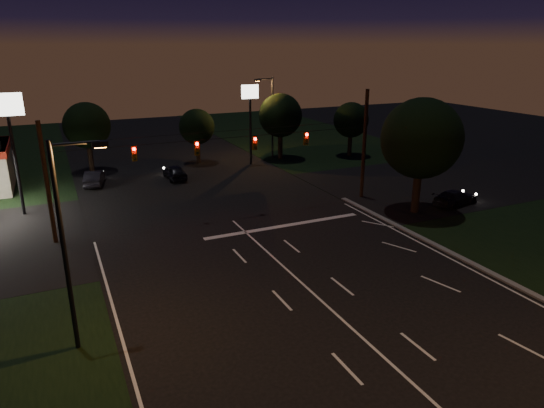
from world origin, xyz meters
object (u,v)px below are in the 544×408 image
utility_pole_right (361,197)px  car_cross (455,198)px  tree_right_near (420,139)px  car_oncoming_a (175,172)px  car_oncoming_b (94,178)px

utility_pole_right → car_cross: 7.53m
tree_right_near → car_cross: size_ratio=2.03×
tree_right_near → car_oncoming_a: size_ratio=2.17×
utility_pole_right → tree_right_near: 7.61m
car_oncoming_b → car_cross: size_ratio=0.96×
utility_pole_right → tree_right_near: bearing=-72.5°
car_oncoming_a → car_oncoming_b: 7.32m
utility_pole_right → car_cross: (5.60, -5.00, 0.62)m
car_oncoming_b → utility_pole_right: bearing=159.3°
car_oncoming_a → car_cross: car_oncoming_a is taller
utility_pole_right → car_oncoming_a: 17.95m
tree_right_near → utility_pole_right: bearing=107.5°
utility_pole_right → tree_right_near: tree_right_near is taller
utility_pole_right → car_oncoming_b: size_ratio=2.17×
tree_right_near → car_oncoming_b: size_ratio=2.11×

